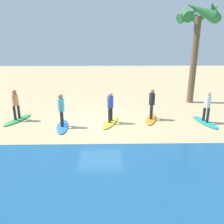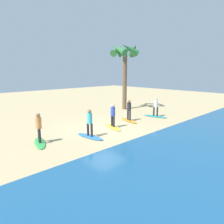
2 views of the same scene
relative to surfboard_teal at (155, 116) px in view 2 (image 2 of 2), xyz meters
name	(u,v)px [view 2 (image 2 of 2)]	position (x,y,z in m)	size (l,w,h in m)	color
ground_plane	(104,128)	(5.66, -0.35, -0.04)	(60.00, 60.00, 0.00)	tan
surfboard_teal	(155,116)	(0.00, 0.00, 0.00)	(2.10, 0.56, 0.09)	teal
surfer_teal	(156,105)	(0.00, 0.00, 0.99)	(0.32, 0.45, 1.64)	#232328
surfboard_orange	(129,120)	(2.81, -0.60, 0.00)	(2.10, 0.56, 0.09)	orange
surfer_orange	(129,108)	(2.81, -0.60, 0.99)	(0.32, 0.45, 1.64)	#232328
surfboard_yellow	(113,127)	(5.10, -0.07, 0.00)	(2.10, 0.56, 0.09)	yellow
surfer_yellow	(113,113)	(5.10, -0.07, 0.99)	(0.32, 0.44, 1.64)	#232328
surfboard_blue	(90,137)	(7.56, 0.48, 0.00)	(2.10, 0.56, 0.09)	blue
surfer_blue	(90,121)	(7.56, 0.48, 0.99)	(0.32, 0.46, 1.64)	#232328
surfboard_green	(40,143)	(10.23, -0.59, 0.00)	(2.10, 0.56, 0.09)	green
surfer_green	(39,125)	(10.23, -0.59, 0.99)	(0.32, 0.44, 1.64)	#232328
palm_tree	(125,56)	(-0.70, -4.37, 5.33)	(2.88, 3.03, 6.71)	brown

